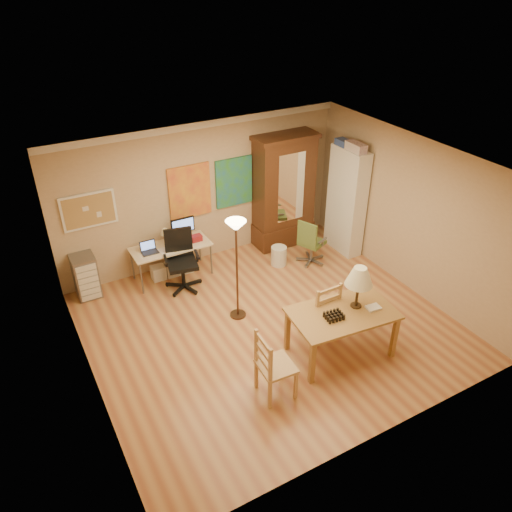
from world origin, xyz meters
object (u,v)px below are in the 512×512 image
dining_table (349,302)px  computer_desk (172,257)px  armoire (283,198)px  office_chair_green (310,251)px  bookshelf (346,201)px  office_chair_black (183,273)px

dining_table → computer_desk: size_ratio=1.12×
dining_table → armoire: bearing=74.2°
office_chair_green → bookshelf: 1.20m
office_chair_green → bookshelf: bookshelf is taller
dining_table → armoire: 3.40m
office_chair_green → dining_table: bearing=-112.8°
dining_table → bookshelf: 3.08m
computer_desk → office_chair_green: computer_desk is taller
computer_desk → bookshelf: size_ratio=0.67×
computer_desk → bookshelf: 3.49m
armoire → bookshelf: 1.23m
office_chair_black → office_chair_green: 2.49m
dining_table → office_chair_green: 2.60m
office_chair_black → bookshelf: bearing=-4.7°
armoire → dining_table: bearing=-105.8°
computer_desk → bookshelf: bookshelf is taller
bookshelf → armoire: bearing=138.9°
office_chair_green → bookshelf: bearing=8.9°
dining_table → bookshelf: (1.85, 2.46, 0.15)m
office_chair_green → bookshelf: size_ratio=0.44×
dining_table → office_chair_black: bearing=118.5°
computer_desk → armoire: 2.50m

